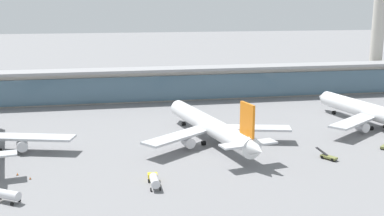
{
  "coord_description": "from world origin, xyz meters",
  "views": [
    {
      "loc": [
        -31.16,
        -140.31,
        43.45
      ],
      "look_at": [
        0.0,
        16.32,
        8.04
      ],
      "focal_mm": 43.99,
      "sensor_mm": 36.0,
      "label": 1
    }
  ],
  "objects_px": {
    "service_truck_mid_apron_yellow": "(154,180)",
    "airliner_right_stand": "(376,113)",
    "service_truck_by_tail_olive": "(328,157)",
    "service_truck_under_wing_yellow": "(5,195)",
    "airliner_centre_stand": "(211,126)",
    "control_tower": "(380,10)",
    "safety_cone_charlie": "(30,178)",
    "safety_cone_echo": "(17,174)"
  },
  "relations": [
    {
      "from": "service_truck_mid_apron_yellow",
      "to": "airliner_right_stand",
      "type": "bearing_deg",
      "value": 25.05
    },
    {
      "from": "service_truck_by_tail_olive",
      "to": "service_truck_under_wing_yellow",
      "type": "bearing_deg",
      "value": -171.14
    },
    {
      "from": "airliner_centre_stand",
      "to": "service_truck_under_wing_yellow",
      "type": "bearing_deg",
      "value": -147.29
    },
    {
      "from": "airliner_centre_stand",
      "to": "control_tower",
      "type": "relative_size",
      "value": 0.88
    },
    {
      "from": "service_truck_under_wing_yellow",
      "to": "control_tower",
      "type": "height_order",
      "value": "control_tower"
    },
    {
      "from": "service_truck_mid_apron_yellow",
      "to": "safety_cone_charlie",
      "type": "height_order",
      "value": "service_truck_mid_apron_yellow"
    },
    {
      "from": "airliner_centre_stand",
      "to": "service_truck_by_tail_olive",
      "type": "xyz_separation_m",
      "value": [
        29.12,
        -22.7,
        -4.7
      ]
    },
    {
      "from": "control_tower",
      "to": "safety_cone_echo",
      "type": "distance_m",
      "value": 197.41
    },
    {
      "from": "airliner_right_stand",
      "to": "safety_cone_charlie",
      "type": "distance_m",
      "value": 117.88
    },
    {
      "from": "airliner_right_stand",
      "to": "safety_cone_charlie",
      "type": "relative_size",
      "value": 93.54
    },
    {
      "from": "airliner_right_stand",
      "to": "service_truck_under_wing_yellow",
      "type": "xyz_separation_m",
      "value": [
        -117.88,
        -41.93,
        -3.8
      ]
    },
    {
      "from": "safety_cone_echo",
      "to": "service_truck_by_tail_olive",
      "type": "bearing_deg",
      "value": -2.67
    },
    {
      "from": "airliner_centre_stand",
      "to": "control_tower",
      "type": "xyz_separation_m",
      "value": [
        108.69,
        82.28,
        35.06
      ]
    },
    {
      "from": "service_truck_under_wing_yellow",
      "to": "service_truck_by_tail_olive",
      "type": "xyz_separation_m",
      "value": [
        85.12,
        13.27,
        -0.9
      ]
    },
    {
      "from": "service_truck_under_wing_yellow",
      "to": "safety_cone_echo",
      "type": "distance_m",
      "value": 17.3
    },
    {
      "from": "airliner_right_stand",
      "to": "safety_cone_echo",
      "type": "distance_m",
      "value": 120.62
    },
    {
      "from": "service_truck_under_wing_yellow",
      "to": "service_truck_by_tail_olive",
      "type": "relative_size",
      "value": 1.28
    },
    {
      "from": "airliner_right_stand",
      "to": "service_truck_under_wing_yellow",
      "type": "distance_m",
      "value": 125.17
    },
    {
      "from": "control_tower",
      "to": "safety_cone_charlie",
      "type": "relative_size",
      "value": 106.4
    },
    {
      "from": "control_tower",
      "to": "safety_cone_echo",
      "type": "relative_size",
      "value": 106.4
    },
    {
      "from": "airliner_centre_stand",
      "to": "airliner_right_stand",
      "type": "xyz_separation_m",
      "value": [
        61.88,
        5.95,
        0.0
      ]
    },
    {
      "from": "airliner_right_stand",
      "to": "control_tower",
      "type": "xyz_separation_m",
      "value": [
        46.81,
        76.33,
        35.06
      ]
    },
    {
      "from": "airliner_right_stand",
      "to": "airliner_centre_stand",
      "type": "bearing_deg",
      "value": -174.5
    },
    {
      "from": "service_truck_mid_apron_yellow",
      "to": "safety_cone_charlie",
      "type": "xyz_separation_m",
      "value": [
        -30.32,
        10.88,
        -1.39
      ]
    },
    {
      "from": "airliner_centre_stand",
      "to": "service_truck_under_wing_yellow",
      "type": "xyz_separation_m",
      "value": [
        -56.0,
        -35.97,
        -3.8
      ]
    },
    {
      "from": "service_truck_mid_apron_yellow",
      "to": "safety_cone_echo",
      "type": "relative_size",
      "value": 12.33
    },
    {
      "from": "airliner_right_stand",
      "to": "service_truck_by_tail_olive",
      "type": "bearing_deg",
      "value": -138.82
    },
    {
      "from": "safety_cone_charlie",
      "to": "service_truck_by_tail_olive",
      "type": "bearing_deg",
      "value": -0.21
    },
    {
      "from": "service_truck_by_tail_olive",
      "to": "safety_cone_echo",
      "type": "height_order",
      "value": "service_truck_by_tail_olive"
    },
    {
      "from": "airliner_centre_stand",
      "to": "safety_cone_charlie",
      "type": "height_order",
      "value": "airliner_centre_stand"
    },
    {
      "from": "airliner_centre_stand",
      "to": "service_truck_by_tail_olive",
      "type": "height_order",
      "value": "airliner_centre_stand"
    },
    {
      "from": "service_truck_mid_apron_yellow",
      "to": "service_truck_under_wing_yellow",
      "type": "bearing_deg",
      "value": -175.48
    },
    {
      "from": "service_truck_by_tail_olive",
      "to": "safety_cone_echo",
      "type": "relative_size",
      "value": 9.41
    },
    {
      "from": "control_tower",
      "to": "service_truck_mid_apron_yellow",
      "type": "bearing_deg",
      "value": -138.53
    },
    {
      "from": "service_truck_under_wing_yellow",
      "to": "safety_cone_echo",
      "type": "xyz_separation_m",
      "value": [
        -0.07,
        17.24,
        -1.39
      ]
    },
    {
      "from": "airliner_centre_stand",
      "to": "service_truck_by_tail_olive",
      "type": "relative_size",
      "value": 9.91
    },
    {
      "from": "service_truck_by_tail_olive",
      "to": "control_tower",
      "type": "xyz_separation_m",
      "value": [
        79.57,
        104.99,
        39.76
      ]
    },
    {
      "from": "control_tower",
      "to": "service_truck_by_tail_olive",
      "type": "bearing_deg",
      "value": -127.16
    },
    {
      "from": "airliner_centre_stand",
      "to": "service_truck_under_wing_yellow",
      "type": "distance_m",
      "value": 66.67
    },
    {
      "from": "safety_cone_charlie",
      "to": "airliner_centre_stand",
      "type": "bearing_deg",
      "value": 23.15
    },
    {
      "from": "service_truck_by_tail_olive",
      "to": "control_tower",
      "type": "height_order",
      "value": "control_tower"
    },
    {
      "from": "airliner_centre_stand",
      "to": "safety_cone_charlie",
      "type": "bearing_deg",
      "value": -156.85
    }
  ]
}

